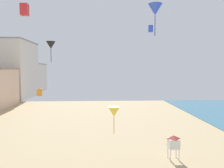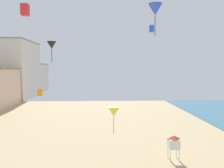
# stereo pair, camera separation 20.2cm
# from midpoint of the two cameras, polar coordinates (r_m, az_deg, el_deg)

# --- Properties ---
(boardwalk_hotel_far) EXTENTS (18.04, 18.93, 18.37)m
(boardwalk_hotel_far) POSITION_cam_midpoint_polar(r_m,az_deg,el_deg) (81.45, -25.27, 3.30)
(boardwalk_hotel_far) COLOR silver
(boardwalk_hotel_far) RESTS_ON ground
(boardwalk_hotel_distant) EXTENTS (14.61, 16.91, 11.59)m
(boardwalk_hotel_distant) POSITION_cam_midpoint_polar(r_m,az_deg,el_deg) (100.79, -20.64, 1.54)
(boardwalk_hotel_distant) COLOR silver
(boardwalk_hotel_distant) RESTS_ON ground
(lifeguard_stand) EXTENTS (1.10, 1.10, 2.55)m
(lifeguard_stand) POSITION_cam_midpoint_polar(r_m,az_deg,el_deg) (25.30, 15.42, -13.89)
(lifeguard_stand) COLOR white
(lifeguard_stand) RESTS_ON ground
(kite_orange_box) EXTENTS (0.53, 0.53, 0.83)m
(kite_orange_box) POSITION_cam_midpoint_polar(r_m,az_deg,el_deg) (28.18, -17.45, -2.01)
(kite_orange_box) COLOR orange
(kite_black_delta) EXTENTS (1.46, 1.46, 3.33)m
(kite_black_delta) POSITION_cam_midpoint_polar(r_m,az_deg,el_deg) (38.03, -14.75, 9.39)
(kite_black_delta) COLOR black
(kite_blue_delta) EXTENTS (1.43, 1.43, 3.25)m
(kite_blue_delta) POSITION_cam_midpoint_polar(r_m,az_deg,el_deg) (24.85, 11.02, 17.85)
(kite_blue_delta) COLOR blue
(kite_blue_box) EXTENTS (0.80, 0.80, 1.26)m
(kite_blue_box) POSITION_cam_midpoint_polar(r_m,az_deg,el_deg) (45.44, 10.02, 13.52)
(kite_blue_box) COLOR blue
(kite_yellow_delta) EXTENTS (1.16, 1.16, 2.64)m
(kite_yellow_delta) POSITION_cam_midpoint_polar(r_m,az_deg,el_deg) (21.90, 0.70, -6.99)
(kite_yellow_delta) COLOR yellow
(kite_red_box) EXTENTS (0.84, 0.84, 1.32)m
(kite_red_box) POSITION_cam_midpoint_polar(r_m,az_deg,el_deg) (29.53, -20.80, 17.00)
(kite_red_box) COLOR red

